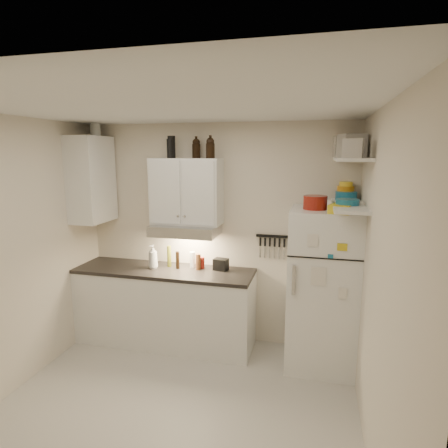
# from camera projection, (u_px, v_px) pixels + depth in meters

# --- Properties ---
(floor) EXTENTS (3.20, 3.00, 0.02)m
(floor) POSITION_uv_depth(u_px,v_px,m) (171.00, 416.00, 3.28)
(floor) COLOR beige
(floor) RESTS_ON ground
(ceiling) EXTENTS (3.20, 3.00, 0.02)m
(ceiling) POSITION_uv_depth(u_px,v_px,m) (162.00, 105.00, 2.79)
(ceiling) COLOR white
(ceiling) RESTS_ON ground
(back_wall) EXTENTS (3.20, 0.02, 2.60)m
(back_wall) POSITION_uv_depth(u_px,v_px,m) (216.00, 234.00, 4.47)
(back_wall) COLOR beige
(back_wall) RESTS_ON ground
(left_wall) EXTENTS (0.02, 3.00, 2.60)m
(left_wall) POSITION_uv_depth(u_px,v_px,m) (3.00, 259.00, 3.42)
(left_wall) COLOR beige
(left_wall) RESTS_ON ground
(right_wall) EXTENTS (0.02, 3.00, 2.60)m
(right_wall) POSITION_uv_depth(u_px,v_px,m) (379.00, 290.00, 2.65)
(right_wall) COLOR beige
(right_wall) RESTS_ON ground
(base_cabinet) EXTENTS (2.10, 0.60, 0.88)m
(base_cabinet) POSITION_uv_depth(u_px,v_px,m) (165.00, 308.00, 4.47)
(base_cabinet) COLOR white
(base_cabinet) RESTS_ON floor
(countertop) EXTENTS (2.10, 0.62, 0.04)m
(countertop) POSITION_uv_depth(u_px,v_px,m) (164.00, 271.00, 4.38)
(countertop) COLOR black
(countertop) RESTS_ON base_cabinet
(upper_cabinet) EXTENTS (0.80, 0.33, 0.75)m
(upper_cabinet) POSITION_uv_depth(u_px,v_px,m) (187.00, 191.00, 4.28)
(upper_cabinet) COLOR white
(upper_cabinet) RESTS_ON back_wall
(side_cabinet) EXTENTS (0.33, 0.55, 1.00)m
(side_cabinet) POSITION_uv_depth(u_px,v_px,m) (91.00, 180.00, 4.40)
(side_cabinet) COLOR white
(side_cabinet) RESTS_ON left_wall
(range_hood) EXTENTS (0.76, 0.46, 0.12)m
(range_hood) POSITION_uv_depth(u_px,v_px,m) (185.00, 230.00, 4.30)
(range_hood) COLOR silver
(range_hood) RESTS_ON back_wall
(fridge) EXTENTS (0.70, 0.68, 1.70)m
(fridge) POSITION_uv_depth(u_px,v_px,m) (322.00, 289.00, 3.93)
(fridge) COLOR white
(fridge) RESTS_ON floor
(shelf_hi) EXTENTS (0.30, 0.95, 0.03)m
(shelf_hi) POSITION_uv_depth(u_px,v_px,m) (351.00, 159.00, 3.50)
(shelf_hi) COLOR white
(shelf_hi) RESTS_ON right_wall
(shelf_lo) EXTENTS (0.30, 0.95, 0.03)m
(shelf_lo) POSITION_uv_depth(u_px,v_px,m) (349.00, 206.00, 3.58)
(shelf_lo) COLOR white
(shelf_lo) RESTS_ON right_wall
(knife_strip) EXTENTS (0.42, 0.02, 0.03)m
(knife_strip) POSITION_uv_depth(u_px,v_px,m) (274.00, 236.00, 4.28)
(knife_strip) COLOR black
(knife_strip) RESTS_ON back_wall
(dutch_oven) EXTENTS (0.30, 0.30, 0.14)m
(dutch_oven) POSITION_uv_depth(u_px,v_px,m) (315.00, 202.00, 3.75)
(dutch_oven) COLOR maroon
(dutch_oven) RESTS_ON fridge
(book_stack) EXTENTS (0.26, 0.29, 0.08)m
(book_stack) POSITION_uv_depth(u_px,v_px,m) (341.00, 209.00, 3.52)
(book_stack) COLOR gold
(book_stack) RESTS_ON fridge
(spice_jar) EXTENTS (0.08, 0.08, 0.11)m
(spice_jar) POSITION_uv_depth(u_px,v_px,m) (330.00, 206.00, 3.62)
(spice_jar) COLOR silver
(spice_jar) RESTS_ON fridge
(stock_pot) EXTENTS (0.34, 0.34, 0.21)m
(stock_pot) POSITION_uv_depth(u_px,v_px,m) (348.00, 147.00, 3.75)
(stock_pot) COLOR silver
(stock_pot) RESTS_ON shelf_hi
(tin_a) EXTENTS (0.27, 0.25, 0.21)m
(tin_a) POSITION_uv_depth(u_px,v_px,m) (352.00, 146.00, 3.45)
(tin_a) COLOR #AAAAAD
(tin_a) RESTS_ON shelf_hi
(tin_b) EXTENTS (0.19, 0.19, 0.16)m
(tin_b) POSITION_uv_depth(u_px,v_px,m) (353.00, 148.00, 3.12)
(tin_b) COLOR #AAAAAD
(tin_b) RESTS_ON shelf_hi
(bowl_teal) EXTENTS (0.22, 0.22, 0.09)m
(bowl_teal) POSITION_uv_depth(u_px,v_px,m) (346.00, 196.00, 3.90)
(bowl_teal) COLOR #19668B
(bowl_teal) RESTS_ON shelf_lo
(bowl_orange) EXTENTS (0.18, 0.18, 0.05)m
(bowl_orange) POSITION_uv_depth(u_px,v_px,m) (346.00, 188.00, 3.95)
(bowl_orange) COLOR orange
(bowl_orange) RESTS_ON bowl_teal
(bowl_yellow) EXTENTS (0.14, 0.14, 0.04)m
(bowl_yellow) POSITION_uv_depth(u_px,v_px,m) (346.00, 184.00, 3.94)
(bowl_yellow) COLOR yellow
(bowl_yellow) RESTS_ON bowl_orange
(plates) EXTENTS (0.26, 0.26, 0.05)m
(plates) POSITION_uv_depth(u_px,v_px,m) (348.00, 202.00, 3.53)
(plates) COLOR #19668B
(plates) RESTS_ON shelf_lo
(growler_a) EXTENTS (0.13, 0.13, 0.23)m
(growler_a) POSITION_uv_depth(u_px,v_px,m) (196.00, 148.00, 4.24)
(growler_a) COLOR black
(growler_a) RESTS_ON upper_cabinet
(growler_b) EXTENTS (0.11, 0.11, 0.23)m
(growler_b) POSITION_uv_depth(u_px,v_px,m) (210.00, 148.00, 4.06)
(growler_b) COLOR black
(growler_b) RESTS_ON upper_cabinet
(thermos_a) EXTENTS (0.09, 0.09, 0.21)m
(thermos_a) POSITION_uv_depth(u_px,v_px,m) (170.00, 149.00, 4.21)
(thermos_a) COLOR black
(thermos_a) RESTS_ON upper_cabinet
(thermos_b) EXTENTS (0.10, 0.10, 0.25)m
(thermos_b) POSITION_uv_depth(u_px,v_px,m) (172.00, 147.00, 4.23)
(thermos_b) COLOR black
(thermos_b) RESTS_ON upper_cabinet
(side_jar) EXTENTS (0.15, 0.15, 0.16)m
(side_jar) POSITION_uv_depth(u_px,v_px,m) (95.00, 130.00, 4.41)
(side_jar) COLOR silver
(side_jar) RESTS_ON side_cabinet
(soap_bottle) EXTENTS (0.16, 0.16, 0.32)m
(soap_bottle) POSITION_uv_depth(u_px,v_px,m) (153.00, 255.00, 4.38)
(soap_bottle) COLOR white
(soap_bottle) RESTS_ON countertop
(pepper_mill) EXTENTS (0.07, 0.07, 0.19)m
(pepper_mill) POSITION_uv_depth(u_px,v_px,m) (198.00, 262.00, 4.34)
(pepper_mill) COLOR brown
(pepper_mill) RESTS_ON countertop
(oil_bottle) EXTENTS (0.05, 0.05, 0.25)m
(oil_bottle) POSITION_uv_depth(u_px,v_px,m) (169.00, 256.00, 4.46)
(oil_bottle) COLOR #606318
(oil_bottle) RESTS_ON countertop
(vinegar_bottle) EXTENTS (0.05, 0.05, 0.21)m
(vinegar_bottle) POSITION_uv_depth(u_px,v_px,m) (178.00, 260.00, 4.38)
(vinegar_bottle) COLOR black
(vinegar_bottle) RESTS_ON countertop
(clear_bottle) EXTENTS (0.07, 0.07, 0.19)m
(clear_bottle) POSITION_uv_depth(u_px,v_px,m) (192.00, 260.00, 4.43)
(clear_bottle) COLOR silver
(clear_bottle) RESTS_ON countertop
(red_jar) EXTENTS (0.07, 0.07, 0.13)m
(red_jar) POSITION_uv_depth(u_px,v_px,m) (202.00, 263.00, 4.40)
(red_jar) COLOR maroon
(red_jar) RESTS_ON countertop
(caddy) EXTENTS (0.18, 0.14, 0.14)m
(caddy) POSITION_uv_depth(u_px,v_px,m) (221.00, 264.00, 4.33)
(caddy) COLOR black
(caddy) RESTS_ON countertop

